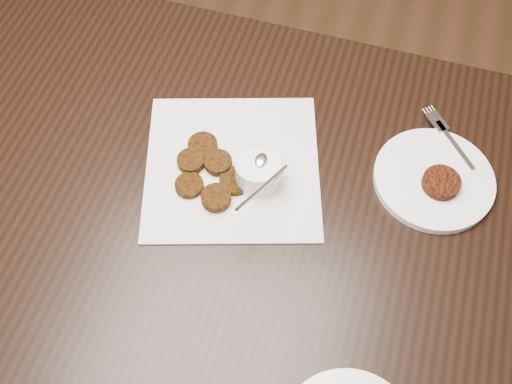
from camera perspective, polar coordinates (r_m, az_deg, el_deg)
floor at (r=1.73m, az=-5.84°, el=-13.16°), size 4.00×4.00×0.00m
table at (r=1.40m, az=-6.33°, el=-6.59°), size 1.34×0.86×0.75m
napkin at (r=1.07m, az=-2.35°, el=2.57°), size 0.40×0.40×0.00m
sauce_ramekin at (r=1.00m, az=0.21°, el=3.04°), size 0.12×0.12×0.12m
patty_cluster at (r=1.05m, az=-4.80°, el=2.15°), size 0.21×0.21×0.02m
plate_with_patty at (r=1.09m, az=17.24°, el=1.46°), size 0.31×0.31×0.03m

